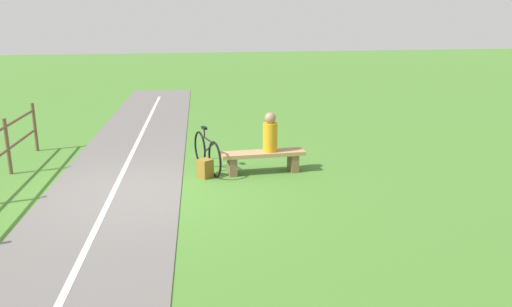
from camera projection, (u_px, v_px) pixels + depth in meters
ground_plane at (138, 192)px, 9.39m from camera, size 80.00×80.00×0.00m
bench at (263, 158)px, 10.51m from camera, size 1.78×0.45×0.46m
person_seated at (270, 134)px, 10.40m from camera, size 0.31×0.31×0.83m
bicycle at (207, 153)px, 10.65m from camera, size 0.41×1.74×0.93m
backpack at (205, 169)px, 10.22m from camera, size 0.36×0.36×0.39m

